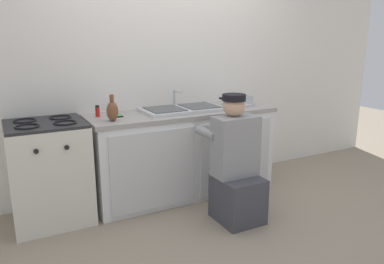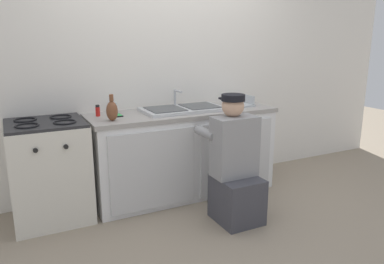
% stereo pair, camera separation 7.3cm
% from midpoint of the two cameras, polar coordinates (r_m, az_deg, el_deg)
% --- Properties ---
extents(ground_plane, '(12.00, 12.00, 0.00)m').
position_cam_midpoint_polar(ground_plane, '(3.71, 0.16, -10.74)').
color(ground_plane, gray).
extents(back_wall, '(6.00, 0.10, 2.50)m').
position_cam_midpoint_polar(back_wall, '(3.97, -4.31, 9.59)').
color(back_wall, silver).
rests_on(back_wall, ground_plane).
extents(counter_cabinet, '(1.84, 0.62, 0.82)m').
position_cam_midpoint_polar(counter_cabinet, '(3.80, -1.90, -3.48)').
color(counter_cabinet, white).
rests_on(counter_cabinet, ground_plane).
extents(countertop, '(1.88, 0.62, 0.04)m').
position_cam_midpoint_polar(countertop, '(3.71, -2.01, 2.94)').
color(countertop, '#9E9993').
rests_on(countertop, counter_cabinet).
extents(sink_double_basin, '(0.80, 0.44, 0.19)m').
position_cam_midpoint_polar(sink_double_basin, '(3.70, -2.03, 3.56)').
color(sink_double_basin, silver).
rests_on(sink_double_basin, countertop).
extents(stove_range, '(0.64, 0.62, 0.89)m').
position_cam_midpoint_polar(stove_range, '(3.47, -21.46, -5.68)').
color(stove_range, silver).
rests_on(stove_range, ground_plane).
extents(plumber_person, '(0.42, 0.61, 1.10)m').
position_cam_midpoint_polar(plumber_person, '(3.26, 6.08, -5.64)').
color(plumber_person, '#3F3F47').
rests_on(plumber_person, ground_plane).
extents(dish_rack_tray, '(0.28, 0.22, 0.11)m').
position_cam_midpoint_polar(dish_rack_tray, '(3.99, 6.49, 4.31)').
color(dish_rack_tray, '#B2B7BC').
rests_on(dish_rack_tray, countertop).
extents(cell_phone, '(0.07, 0.14, 0.01)m').
position_cam_midpoint_polar(cell_phone, '(3.51, -11.89, 2.48)').
color(cell_phone, black).
rests_on(cell_phone, countertop).
extents(spice_bottle_red, '(0.04, 0.04, 0.10)m').
position_cam_midpoint_polar(spice_bottle_red, '(3.53, -14.78, 3.10)').
color(spice_bottle_red, red).
rests_on(spice_bottle_red, countertop).
extents(vase_decorative, '(0.10, 0.10, 0.23)m').
position_cam_midpoint_polar(vase_decorative, '(3.30, -12.67, 3.17)').
color(vase_decorative, brown).
rests_on(vase_decorative, countertop).
extents(water_glass, '(0.06, 0.06, 0.10)m').
position_cam_midpoint_polar(water_glass, '(3.63, -12.51, 3.51)').
color(water_glass, '#ADC6CC').
rests_on(water_glass, countertop).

